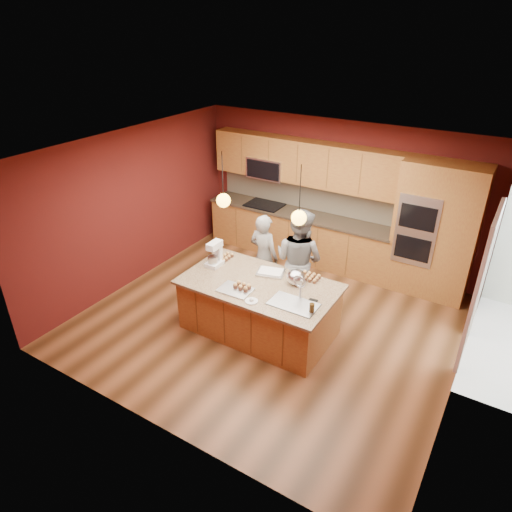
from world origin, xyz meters
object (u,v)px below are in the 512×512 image
Objects in this scene: island at (260,307)px; person_right at (299,260)px; person_left at (264,257)px; mixing_bowl at (296,277)px; stand_mixer at (215,255)px.

island is 1.32× the size of person_right.
person_left is at bearing 7.19° from person_right.
person_left is 0.65m from person_right.
island is 1.05m from person_left.
person_left is 5.50× the size of mixing_bowl.
stand_mixer reaches higher than island.
stand_mixer is at bearing 172.77° from island.
person_left is 0.92m from stand_mixer.
person_left is 1.12m from mixing_bowl.
person_left is at bearing 117.39° from island.
mixing_bowl is (0.26, -0.62, 0.08)m from person_right.
person_right is at bearing -173.51° from person_left.
mixing_bowl is at bearing 5.86° from stand_mixer.
person_left is at bearing 60.63° from stand_mixer.
person_left reaches higher than mixing_bowl.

